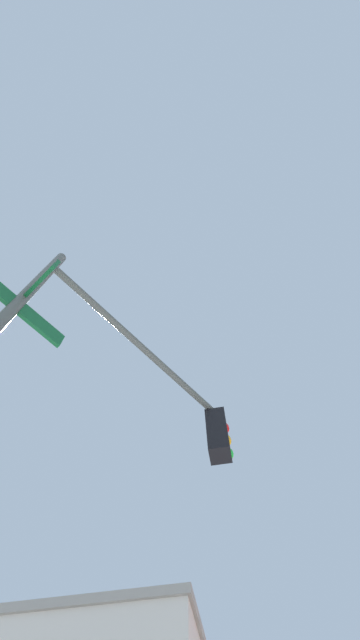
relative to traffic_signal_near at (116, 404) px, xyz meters
name	(u,v)px	position (x,y,z in m)	size (l,w,h in m)	color
traffic_signal_near	(116,404)	(0.00, 0.00, 0.00)	(2.25, 3.24, 6.24)	#474C47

